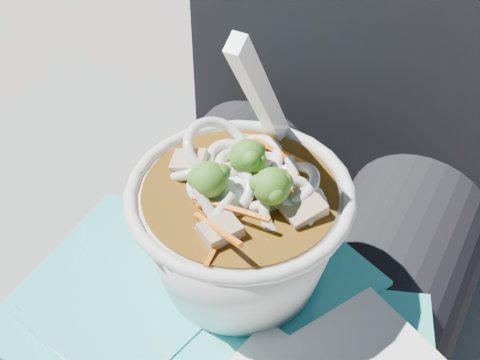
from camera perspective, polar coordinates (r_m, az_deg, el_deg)
The scene contains 4 objects.
lap at distance 0.58m, azimuth -0.85°, elevation -14.19°, with size 0.33×0.48×0.15m.
person_body at distance 0.61m, azimuth 3.32°, elevation -6.80°, with size 0.34×0.94×1.02m.
plastic_bag at distance 0.50m, azimuth -3.22°, elevation -10.95°, with size 0.35×0.30×0.02m.
udon_bowl at distance 0.47m, azimuth 0.02°, elevation -3.61°, with size 0.19×0.19×0.20m.
Camera 1 is at (0.16, -0.28, 1.04)m, focal length 50.00 mm.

